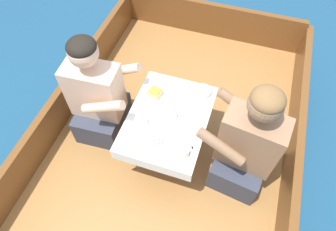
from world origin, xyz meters
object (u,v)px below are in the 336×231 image
object	(u,v)px
person_port	(98,98)
sandwich	(155,93)
coffee_cup_starboard	(143,119)
person_starboard	(246,147)
tin_can	(185,152)
coffee_cup_port	(154,140)

from	to	relation	value
person_port	sandwich	bearing A→B (deg)	13.81
person_port	coffee_cup_starboard	xyz separation A→B (m)	(0.43, -0.12, 0.08)
person_starboard	tin_can	xyz separation A→B (m)	(-0.39, -0.21, 0.06)
coffee_cup_port	tin_can	bearing A→B (deg)	-5.45
sandwich	coffee_cup_port	world-z (taller)	sandwich
coffee_cup_port	tin_can	size ratio (longest dim) A/B	1.50
person_port	person_starboard	size ratio (longest dim) A/B	0.98
tin_can	coffee_cup_starboard	bearing A→B (deg)	155.89
sandwich	person_port	bearing A→B (deg)	-162.62
person_starboard	coffee_cup_port	xyz separation A→B (m)	(-0.61, -0.18, 0.06)
sandwich	coffee_cup_starboard	xyz separation A→B (m)	(0.00, -0.26, 0.00)
person_port	sandwich	distance (m)	0.46
person_port	coffee_cup_port	bearing A→B (deg)	-28.37
coffee_cup_starboard	person_starboard	bearing A→B (deg)	3.79
coffee_cup_starboard	coffee_cup_port	bearing A→B (deg)	-46.95
person_port	sandwich	world-z (taller)	person_port
person_port	coffee_cup_starboard	distance (m)	0.46
coffee_cup_starboard	tin_can	distance (m)	0.38
coffee_cup_port	person_starboard	bearing A→B (deg)	16.78
person_starboard	sandwich	distance (m)	0.78
coffee_cup_starboard	tin_can	world-z (taller)	coffee_cup_starboard
person_starboard	person_port	bearing A→B (deg)	4.33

